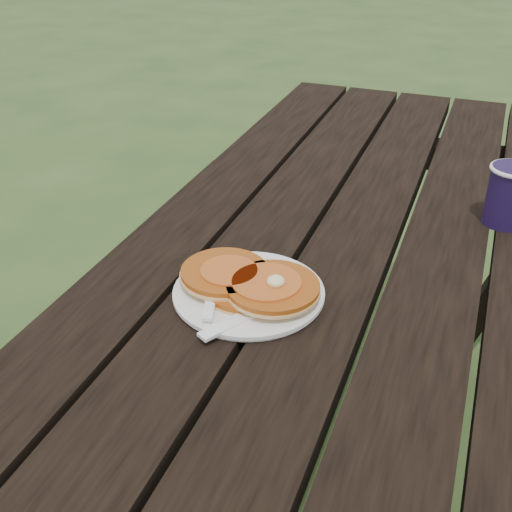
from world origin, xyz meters
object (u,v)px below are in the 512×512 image
(coffee_cup, at_px, (509,192))
(plate, at_px, (249,293))
(picnic_table, at_px, (339,399))
(pancake_stack, at_px, (250,282))

(coffee_cup, bearing_deg, plate, -132.26)
(picnic_table, distance_m, coffee_cup, 0.53)
(plate, height_order, coffee_cup, coffee_cup)
(pancake_stack, bearing_deg, coffee_cup, 47.76)
(plate, distance_m, coffee_cup, 0.52)
(plate, height_order, pancake_stack, pancake_stack)
(plate, xyz_separation_m, coffee_cup, (0.35, 0.38, 0.06))
(picnic_table, bearing_deg, plate, -114.65)
(coffee_cup, bearing_deg, picnic_table, -148.07)
(pancake_stack, relative_size, coffee_cup, 1.97)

